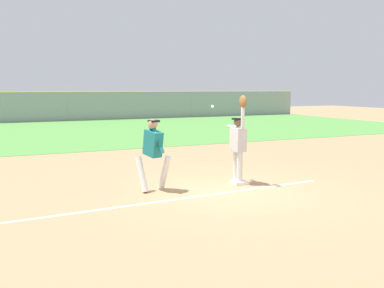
{
  "coord_description": "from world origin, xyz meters",
  "views": [
    {
      "loc": [
        -5.15,
        -8.84,
        2.45
      ],
      "look_at": [
        -0.6,
        1.03,
        1.05
      ],
      "focal_mm": 40.54,
      "sensor_mm": 36.0,
      "label": 1
    }
  ],
  "objects_px": {
    "parked_car_white": "(5,111)",
    "first_base": "(239,182)",
    "parked_car_silver": "(65,109)",
    "parked_car_green": "(121,108)",
    "baseball": "(212,107)",
    "parked_car_red": "(177,107)",
    "runner": "(153,150)",
    "fielder": "(238,141)"
  },
  "relations": [
    {
      "from": "parked_car_white",
      "to": "first_base",
      "type": "bearing_deg",
      "value": -86.29
    },
    {
      "from": "parked_car_silver",
      "to": "parked_car_green",
      "type": "distance_m",
      "value": 4.96
    },
    {
      "from": "parked_car_silver",
      "to": "parked_car_green",
      "type": "xyz_separation_m",
      "value": [
        4.95,
        0.35,
        0.0
      ]
    },
    {
      "from": "baseball",
      "to": "parked_car_red",
      "type": "height_order",
      "value": "baseball"
    },
    {
      "from": "runner",
      "to": "first_base",
      "type": "bearing_deg",
      "value": -22.13
    },
    {
      "from": "parked_car_silver",
      "to": "first_base",
      "type": "bearing_deg",
      "value": -88.14
    },
    {
      "from": "baseball",
      "to": "parked_car_silver",
      "type": "height_order",
      "value": "baseball"
    },
    {
      "from": "baseball",
      "to": "parked_car_green",
      "type": "relative_size",
      "value": 0.02
    },
    {
      "from": "runner",
      "to": "parked_car_silver",
      "type": "relative_size",
      "value": 0.39
    },
    {
      "from": "parked_car_silver",
      "to": "parked_car_green",
      "type": "bearing_deg",
      "value": 5.68
    },
    {
      "from": "parked_car_silver",
      "to": "parked_car_white",
      "type": "bearing_deg",
      "value": -177.58
    },
    {
      "from": "fielder",
      "to": "parked_car_red",
      "type": "height_order",
      "value": "fielder"
    },
    {
      "from": "runner",
      "to": "fielder",
      "type": "bearing_deg",
      "value": -21.28
    },
    {
      "from": "fielder",
      "to": "runner",
      "type": "height_order",
      "value": "fielder"
    },
    {
      "from": "parked_car_silver",
      "to": "parked_car_green",
      "type": "relative_size",
      "value": 1.0
    },
    {
      "from": "first_base",
      "to": "fielder",
      "type": "bearing_deg",
      "value": 119.19
    },
    {
      "from": "fielder",
      "to": "runner",
      "type": "distance_m",
      "value": 2.25
    },
    {
      "from": "fielder",
      "to": "parked_car_green",
      "type": "relative_size",
      "value": 0.51
    },
    {
      "from": "baseball",
      "to": "fielder",
      "type": "bearing_deg",
      "value": -30.05
    },
    {
      "from": "first_base",
      "to": "fielder",
      "type": "xyz_separation_m",
      "value": [
        -0.02,
        0.04,
        1.08
      ]
    },
    {
      "from": "runner",
      "to": "parked_car_green",
      "type": "height_order",
      "value": "runner"
    },
    {
      "from": "parked_car_silver",
      "to": "runner",
      "type": "bearing_deg",
      "value": -92.78
    },
    {
      "from": "runner",
      "to": "parked_car_silver",
      "type": "xyz_separation_m",
      "value": [
        2.13,
        27.89,
        -0.32
      ]
    },
    {
      "from": "first_base",
      "to": "baseball",
      "type": "distance_m",
      "value": 2.07
    },
    {
      "from": "first_base",
      "to": "parked_car_white",
      "type": "xyz_separation_m",
      "value": [
        -4.8,
        28.05,
        0.63
      ]
    },
    {
      "from": "first_base",
      "to": "parked_car_silver",
      "type": "height_order",
      "value": "parked_car_silver"
    },
    {
      "from": "parked_car_white",
      "to": "fielder",
      "type": "bearing_deg",
      "value": -86.31
    },
    {
      "from": "first_base",
      "to": "fielder",
      "type": "relative_size",
      "value": 0.17
    },
    {
      "from": "baseball",
      "to": "parked_car_green",
      "type": "xyz_separation_m",
      "value": [
        5.42,
        28.1,
        -1.32
      ]
    },
    {
      "from": "parked_car_white",
      "to": "parked_car_red",
      "type": "distance_m",
      "value": 14.88
    },
    {
      "from": "first_base",
      "to": "baseball",
      "type": "bearing_deg",
      "value": 148.27
    },
    {
      "from": "parked_car_white",
      "to": "parked_car_red",
      "type": "relative_size",
      "value": 1.01
    },
    {
      "from": "first_base",
      "to": "parked_car_red",
      "type": "height_order",
      "value": "parked_car_red"
    },
    {
      "from": "first_base",
      "to": "parked_car_white",
      "type": "relative_size",
      "value": 0.08
    },
    {
      "from": "parked_car_silver",
      "to": "fielder",
      "type": "bearing_deg",
      "value": -88.18
    },
    {
      "from": "parked_car_white",
      "to": "parked_car_red",
      "type": "bearing_deg",
      "value": -5.85
    },
    {
      "from": "fielder",
      "to": "parked_car_green",
      "type": "height_order",
      "value": "fielder"
    },
    {
      "from": "baseball",
      "to": "parked_car_silver",
      "type": "relative_size",
      "value": 0.02
    },
    {
      "from": "parked_car_white",
      "to": "parked_car_green",
      "type": "distance_m",
      "value": 9.63
    },
    {
      "from": "baseball",
      "to": "parked_car_red",
      "type": "xyz_separation_m",
      "value": [
        10.68,
        27.72,
        -1.32
      ]
    },
    {
      "from": "fielder",
      "to": "runner",
      "type": "xyz_separation_m",
      "value": [
        -2.24,
        0.19,
        -0.12
      ]
    },
    {
      "from": "runner",
      "to": "parked_car_silver",
      "type": "bearing_deg",
      "value": 69.13
    }
  ]
}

